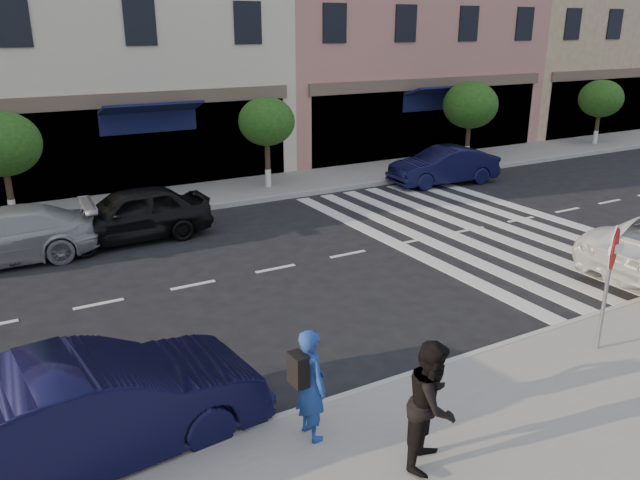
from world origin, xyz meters
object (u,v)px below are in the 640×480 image
(stop_sign, at_px, (612,260))
(car_near_mid, at_px, (90,411))
(car_far_mid, at_px, (131,214))
(car_far_right, at_px, (444,166))
(photographer, at_px, (311,384))
(walker, at_px, (432,404))

(stop_sign, distance_m, car_near_mid, 8.21)
(stop_sign, bearing_deg, car_far_mid, 112.97)
(car_near_mid, relative_size, car_far_mid, 1.10)
(stop_sign, distance_m, car_far_mid, 11.57)
(car_far_mid, distance_m, car_far_right, 11.32)
(photographer, height_order, car_far_mid, photographer)
(car_near_mid, xyz_separation_m, car_far_right, (13.89, 9.60, -0.09))
(stop_sign, relative_size, car_far_mid, 0.53)
(walker, relative_size, car_near_mid, 0.37)
(photographer, xyz_separation_m, car_far_right, (11.30, 10.69, -0.28))
(walker, height_order, car_near_mid, walker)
(photographer, relative_size, car_far_right, 0.39)
(stop_sign, bearing_deg, walker, -173.78)
(stop_sign, relative_size, car_far_right, 0.55)
(photographer, xyz_separation_m, car_near_mid, (-2.60, 1.09, -0.18))
(photographer, bearing_deg, stop_sign, -95.99)
(car_far_mid, bearing_deg, car_far_right, 92.51)
(car_far_mid, xyz_separation_m, car_far_right, (11.29, 0.84, -0.05))
(photographer, distance_m, car_near_mid, 2.83)
(walker, relative_size, car_far_mid, 0.41)
(stop_sign, relative_size, car_near_mid, 0.48)
(photographer, relative_size, car_far_mid, 0.38)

